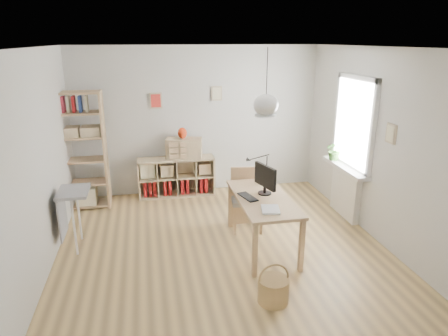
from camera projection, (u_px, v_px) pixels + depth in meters
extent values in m
plane|color=tan|center=(221.00, 245.00, 5.68)|extent=(4.50, 4.50, 0.00)
plane|color=silver|center=(198.00, 121.00, 7.36)|extent=(4.50, 0.00, 4.50)
plane|color=silver|center=(275.00, 230.00, 3.17)|extent=(4.50, 0.00, 4.50)
plane|color=silver|center=(39.00, 164.00, 4.84)|extent=(0.00, 4.50, 4.50)
plane|color=silver|center=(376.00, 145.00, 5.69)|extent=(0.00, 4.50, 4.50)
plane|color=silver|center=(221.00, 47.00, 4.85)|extent=(4.50, 4.50, 0.00)
cylinder|color=black|center=(267.00, 76.00, 4.92)|extent=(0.01, 0.01, 0.68)
ellipsoid|color=white|center=(266.00, 105.00, 5.03)|extent=(0.32, 0.32, 0.27)
cube|color=white|center=(355.00, 123.00, 6.18)|extent=(0.03, 1.00, 1.30)
cube|color=white|center=(373.00, 131.00, 5.67)|extent=(0.06, 0.08, 1.46)
cube|color=white|center=(337.00, 117.00, 6.68)|extent=(0.06, 0.08, 1.46)
cube|color=white|center=(358.00, 78.00, 5.96)|extent=(0.06, 1.16, 0.08)
cube|color=white|center=(349.00, 166.00, 6.39)|extent=(0.06, 1.16, 0.08)
cube|color=white|center=(345.00, 192.00, 6.53)|extent=(0.10, 0.80, 0.80)
cube|color=white|center=(345.00, 168.00, 6.39)|extent=(0.22, 1.20, 0.06)
cube|color=tan|center=(263.00, 198.00, 5.42)|extent=(0.70, 1.50, 0.04)
cube|color=tan|center=(255.00, 250.00, 4.83)|extent=(0.06, 0.06, 0.71)
cube|color=tan|center=(230.00, 205.00, 6.13)|extent=(0.06, 0.06, 0.71)
cube|color=tan|center=(302.00, 246.00, 4.94)|extent=(0.06, 0.06, 0.71)
cube|color=tan|center=(268.00, 202.00, 6.25)|extent=(0.06, 0.06, 0.71)
cube|color=beige|center=(177.00, 194.00, 7.50)|extent=(1.40, 0.38, 0.03)
cube|color=beige|center=(176.00, 159.00, 7.28)|extent=(1.40, 0.38, 0.03)
cube|color=beige|center=(139.00, 179.00, 7.26)|extent=(0.03, 0.38, 0.72)
cube|color=beige|center=(213.00, 174.00, 7.52)|extent=(0.03, 0.38, 0.72)
cube|color=beige|center=(176.00, 174.00, 7.56)|extent=(1.40, 0.02, 0.72)
cube|color=maroon|center=(145.00, 187.00, 7.35)|extent=(0.06, 0.26, 0.30)
cube|color=maroon|center=(150.00, 187.00, 7.37)|extent=(0.05, 0.26, 0.30)
cube|color=maroon|center=(155.00, 187.00, 7.38)|extent=(0.05, 0.26, 0.30)
cube|color=maroon|center=(165.00, 186.00, 7.42)|extent=(0.05, 0.26, 0.30)
cube|color=maroon|center=(170.00, 186.00, 7.44)|extent=(0.05, 0.26, 0.30)
cube|color=maroon|center=(182.00, 185.00, 7.48)|extent=(0.06, 0.26, 0.30)
cube|color=maroon|center=(187.00, 184.00, 7.50)|extent=(0.06, 0.26, 0.30)
cube|color=maroon|center=(201.00, 183.00, 7.55)|extent=(0.06, 0.26, 0.30)
cube|color=maroon|center=(205.00, 183.00, 7.56)|extent=(0.05, 0.26, 0.30)
cube|color=tan|center=(58.00, 153.00, 6.60)|extent=(0.04, 0.38, 2.00)
cube|color=tan|center=(105.00, 150.00, 6.74)|extent=(0.04, 0.38, 2.00)
cube|color=tan|center=(88.00, 204.00, 6.97)|extent=(0.76, 0.38, 0.03)
cube|color=tan|center=(85.00, 182.00, 6.84)|extent=(0.76, 0.38, 0.03)
cube|color=tan|center=(83.00, 160.00, 6.72)|extent=(0.76, 0.38, 0.03)
cube|color=tan|center=(80.00, 137.00, 6.60)|extent=(0.76, 0.38, 0.03)
cube|color=tan|center=(77.00, 113.00, 6.47)|extent=(0.76, 0.38, 0.03)
cube|color=tan|center=(75.00, 92.00, 6.37)|extent=(0.76, 0.38, 0.03)
cube|color=navy|center=(58.00, 105.00, 6.38)|extent=(0.04, 0.18, 0.26)
cube|color=maroon|center=(63.00, 104.00, 6.39)|extent=(0.04, 0.18, 0.26)
cube|color=beige|center=(68.00, 104.00, 6.41)|extent=(0.04, 0.18, 0.26)
cube|color=maroon|center=(74.00, 104.00, 6.42)|extent=(0.04, 0.18, 0.26)
cube|color=navy|center=(80.00, 104.00, 6.44)|extent=(0.04, 0.18, 0.26)
cube|color=beige|center=(87.00, 104.00, 6.46)|extent=(0.04, 0.18, 0.26)
cube|color=#9B9B9E|center=(73.00, 192.00, 5.38)|extent=(0.40, 0.55, 0.04)
cylinder|color=white|center=(74.00, 227.00, 5.31)|extent=(0.03, 0.03, 0.82)
cylinder|color=white|center=(79.00, 213.00, 5.72)|extent=(0.03, 0.03, 0.82)
cube|color=#9B9B9E|center=(62.00, 215.00, 5.45)|extent=(0.02, 0.50, 0.62)
cube|color=#9B9B9E|center=(247.00, 199.00, 6.02)|extent=(0.51, 0.51, 0.07)
cube|color=tan|center=(235.00, 221.00, 5.90)|extent=(0.04, 0.04, 0.46)
cube|color=tan|center=(233.00, 210.00, 6.27)|extent=(0.04, 0.04, 0.46)
cube|color=tan|center=(261.00, 220.00, 5.92)|extent=(0.04, 0.04, 0.46)
cube|color=tan|center=(257.00, 210.00, 6.30)|extent=(0.04, 0.04, 0.46)
cube|color=tan|center=(245.00, 180.00, 6.14)|extent=(0.46, 0.10, 0.41)
cylinder|color=#AD844E|center=(273.00, 290.00, 4.42)|extent=(0.34, 0.34, 0.28)
torus|color=#AD844E|center=(274.00, 278.00, 4.37)|extent=(0.35, 0.03, 0.35)
cube|color=#B0B0AC|center=(268.00, 213.00, 6.69)|extent=(0.64, 0.49, 0.02)
cube|color=#B0B0AC|center=(253.00, 208.00, 6.55)|extent=(0.08, 0.40, 0.30)
cube|color=#B0B0AC|center=(283.00, 203.00, 6.74)|extent=(0.08, 0.40, 0.30)
cube|color=#B0B0AC|center=(273.00, 210.00, 6.47)|extent=(0.58, 0.11, 0.30)
cube|color=#B0B0AC|center=(263.00, 201.00, 6.81)|extent=(0.58, 0.11, 0.30)
cube|color=#B0B0AC|center=(259.00, 183.00, 6.88)|extent=(0.61, 0.28, 0.37)
sphere|color=yellow|center=(262.00, 204.00, 6.52)|extent=(0.13, 0.13, 0.13)
sphere|color=#16519F|center=(272.00, 200.00, 6.70)|extent=(0.13, 0.13, 0.13)
sphere|color=red|center=(268.00, 202.00, 6.60)|extent=(0.13, 0.13, 0.13)
sphere|color=#387B2C|center=(279.00, 202.00, 6.60)|extent=(0.13, 0.13, 0.13)
cylinder|color=black|center=(265.00, 193.00, 5.53)|extent=(0.19, 0.19, 0.02)
cylinder|color=black|center=(265.00, 190.00, 5.51)|extent=(0.04, 0.04, 0.09)
cube|color=black|center=(265.00, 176.00, 5.45)|extent=(0.17, 0.47, 0.31)
cube|color=black|center=(248.00, 197.00, 5.40)|extent=(0.22, 0.38, 0.02)
cylinder|color=black|center=(266.00, 178.00, 6.08)|extent=(0.05, 0.05, 0.04)
cylinder|color=black|center=(267.00, 167.00, 6.03)|extent=(0.01, 0.01, 0.35)
cone|color=black|center=(249.00, 160.00, 5.85)|extent=(0.09, 0.06, 0.08)
sphere|color=#520B1C|center=(263.00, 178.00, 5.92)|extent=(0.17, 0.17, 0.17)
cube|color=white|center=(270.00, 209.00, 4.98)|extent=(0.27, 0.32, 0.03)
cube|color=beige|center=(184.00, 148.00, 7.25)|extent=(0.69, 0.42, 0.36)
ellipsoid|color=#9F260D|center=(182.00, 133.00, 7.16)|extent=(0.17, 0.17, 0.20)
imported|color=#356224|center=(335.00, 150.00, 6.65)|extent=(0.34, 0.31, 0.33)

